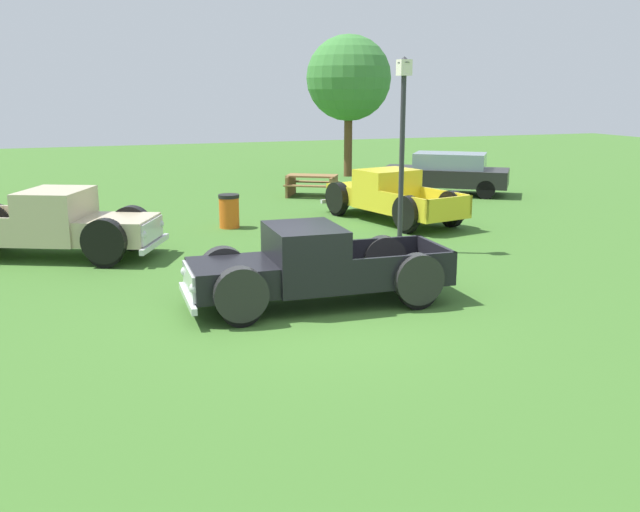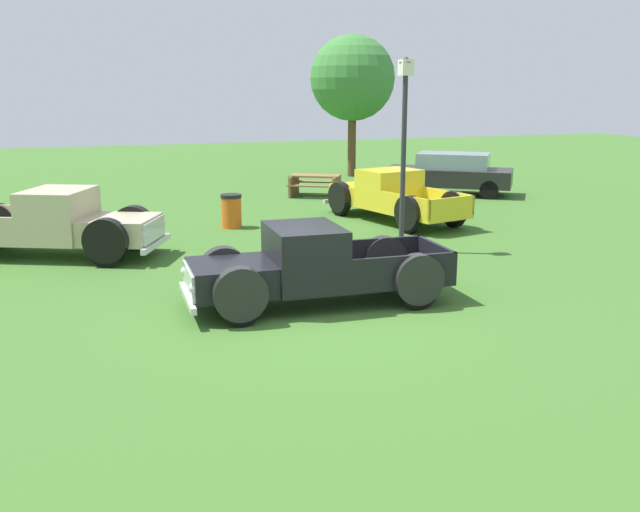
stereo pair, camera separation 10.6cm
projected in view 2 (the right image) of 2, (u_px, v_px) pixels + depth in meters
ground_plane at (322, 318)px, 12.24m from camera, size 80.00×80.00×0.00m
pickup_truck_foreground at (302, 268)px, 12.81m from camera, size 4.86×2.05×1.46m
pickup_truck_behind_left at (62, 225)px, 16.54m from camera, size 5.47×3.84×1.59m
pickup_truck_behind_right at (388, 196)px, 21.26m from camera, size 2.87×5.20×1.51m
sedan_distant_a at (450, 173)px, 26.35m from camera, size 4.77×4.22×1.52m
lamp_post_near at (404, 152)px, 16.66m from camera, size 0.36×0.36×4.56m
picnic_table at (315, 183)px, 25.92m from camera, size 2.30×2.19×0.78m
trash_can at (231, 211)px, 20.07m from camera, size 0.59×0.59×0.95m
oak_tree_east at (352, 78)px, 30.94m from camera, size 3.69×3.69×6.13m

